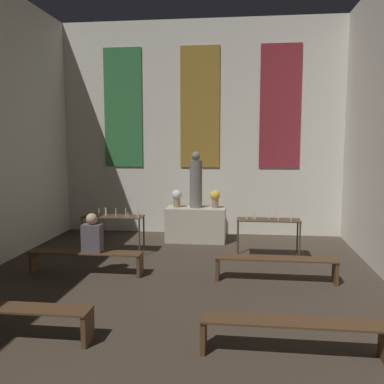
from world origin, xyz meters
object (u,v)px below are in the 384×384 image
(flower_vase_right, at_px, (215,198))
(pew_second_right, at_px, (292,329))
(flower_vase_left, at_px, (177,197))
(statue, at_px, (196,182))
(candle_rack_left, at_px, (113,221))
(candle_rack_right, at_px, (268,224))
(pew_back_left, at_px, (86,257))
(pew_second_left, at_px, (8,315))
(person_seated, at_px, (92,235))
(pew_back_right, at_px, (276,264))
(altar, at_px, (196,224))

(flower_vase_right, xyz_separation_m, pew_second_right, (1.29, -5.60, -0.79))
(flower_vase_left, bearing_deg, flower_vase_right, 0.00)
(statue, relative_size, flower_vase_left, 3.17)
(candle_rack_left, relative_size, candle_rack_right, 1.00)
(candle_rack_right, bearing_deg, pew_back_left, -155.81)
(flower_vase_left, distance_m, pew_back_left, 3.26)
(pew_second_left, distance_m, pew_second_right, 3.55)
(flower_vase_left, distance_m, flower_vase_right, 0.96)
(candle_rack_right, bearing_deg, person_seated, -154.97)
(person_seated, bearing_deg, pew_back_left, -180.00)
(statue, distance_m, pew_second_right, 5.99)
(pew_back_left, xyz_separation_m, pew_back_right, (3.55, 0.00, 0.00))
(candle_rack_right, xyz_separation_m, pew_back_left, (-3.49, -1.57, -0.41))
(statue, height_order, flower_vase_right, statue)
(pew_second_left, distance_m, pew_back_left, 2.71)
(candle_rack_left, height_order, pew_second_left, candle_rack_left)
(statue, height_order, candle_rack_left, statue)
(candle_rack_left, xyz_separation_m, pew_back_left, (-0.06, -1.56, -0.41))
(flower_vase_left, xyz_separation_m, pew_back_right, (2.25, -2.89, -0.79))
(pew_back_left, bearing_deg, flower_vase_left, 65.93)
(pew_second_left, height_order, pew_back_left, same)
(pew_second_right, bearing_deg, flower_vase_right, 102.99)
(candle_rack_right, height_order, pew_second_left, candle_rack_right)
(altar, xyz_separation_m, flower_vase_right, (0.48, 0.00, 0.68))
(flower_vase_left, relative_size, person_seated, 0.59)
(pew_second_left, bearing_deg, pew_second_right, 0.00)
(candle_rack_left, height_order, person_seated, person_seated)
(pew_second_left, xyz_separation_m, pew_back_right, (3.55, 2.71, 0.00))
(pew_second_left, bearing_deg, candle_rack_left, 89.23)
(pew_back_left, xyz_separation_m, person_seated, (0.13, 0.00, 0.44))
(flower_vase_left, relative_size, pew_back_right, 0.20)
(candle_rack_right, bearing_deg, flower_vase_left, 148.87)
(pew_second_right, bearing_deg, candle_rack_right, 90.77)
(pew_second_left, xyz_separation_m, pew_back_left, (0.00, 2.71, 0.00))
(pew_second_left, bearing_deg, statue, 72.44)
(statue, relative_size, candle_rack_right, 1.03)
(flower_vase_left, height_order, pew_back_right, flower_vase_left)
(flower_vase_left, height_order, candle_rack_right, flower_vase_left)
(person_seated, bearing_deg, pew_back_right, -0.00)
(flower_vase_right, height_order, candle_rack_right, flower_vase_right)
(pew_back_left, distance_m, pew_back_right, 3.55)
(statue, relative_size, flower_vase_right, 3.17)
(statue, bearing_deg, candle_rack_right, -37.71)
(candle_rack_right, height_order, pew_back_right, candle_rack_right)
(flower_vase_left, relative_size, flower_vase_right, 1.00)
(flower_vase_right, bearing_deg, statue, 180.00)
(flower_vase_right, height_order, pew_second_left, flower_vase_right)
(pew_second_left, bearing_deg, candle_rack_right, 50.79)
(candle_rack_right, height_order, pew_second_right, candle_rack_right)
(altar, distance_m, candle_rack_left, 2.19)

